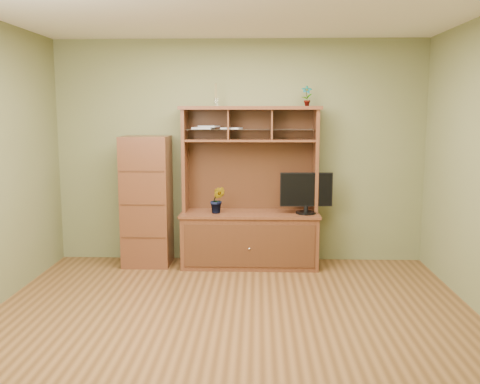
{
  "coord_description": "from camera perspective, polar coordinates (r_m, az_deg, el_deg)",
  "views": [
    {
      "loc": [
        0.22,
        -4.54,
        1.83
      ],
      "look_at": [
        0.03,
        1.2,
        0.97
      ],
      "focal_mm": 40.0,
      "sensor_mm": 36.0,
      "label": 1
    }
  ],
  "objects": [
    {
      "name": "magazines",
      "position": [
        6.37,
        -2.77,
        6.88
      ],
      "size": [
        0.6,
        0.23,
        0.04
      ],
      "color": "#B2B2B7",
      "rests_on": "media_hutch"
    },
    {
      "name": "orchid_plant",
      "position": [
        6.29,
        -2.42,
        -0.85
      ],
      "size": [
        0.19,
        0.16,
        0.32
      ],
      "primitive_type": "imported",
      "rotation": [
        0.0,
        0.0,
        -0.09
      ],
      "color": "#2D6121",
      "rests_on": "media_hutch"
    },
    {
      "name": "side_cabinet",
      "position": [
        6.5,
        -9.9,
        -0.96
      ],
      "size": [
        0.55,
        0.5,
        1.55
      ],
      "color": "#442013",
      "rests_on": "room"
    },
    {
      "name": "media_hutch",
      "position": [
        6.41,
        1.05,
        -3.27
      ],
      "size": [
        1.66,
        0.61,
        1.9
      ],
      "color": "#442013",
      "rests_on": "room"
    },
    {
      "name": "reed_diffuser",
      "position": [
        6.37,
        -2.6,
        10.06
      ],
      "size": [
        0.05,
        0.05,
        0.26
      ],
      "color": "silver",
      "rests_on": "media_hutch"
    },
    {
      "name": "monitor",
      "position": [
        6.28,
        7.08,
        -0.01
      ],
      "size": [
        0.61,
        0.24,
        0.49
      ],
      "rotation": [
        0.0,
        0.0,
        0.05
      ],
      "color": "black",
      "rests_on": "media_hutch"
    },
    {
      "name": "room",
      "position": [
        4.58,
        -0.89,
        2.47
      ],
      "size": [
        4.54,
        4.04,
        2.74
      ],
      "color": "#4F3116",
      "rests_on": "ground"
    },
    {
      "name": "top_plant",
      "position": [
        6.38,
        7.13,
        10.14
      ],
      "size": [
        0.13,
        0.09,
        0.24
      ],
      "primitive_type": "imported",
      "rotation": [
        0.0,
        0.0,
        -0.04
      ],
      "color": "#396122",
      "rests_on": "media_hutch"
    }
  ]
}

